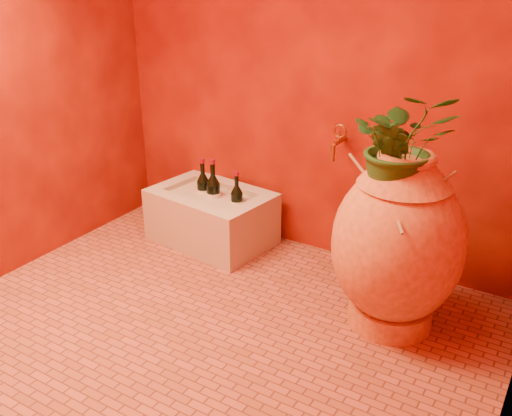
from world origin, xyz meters
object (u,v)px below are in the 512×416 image
Objects in this scene: amphora at (398,243)px; wall_tap at (338,140)px; stone_basin at (212,218)px; wine_bottle_b at (213,195)px; wine_bottle_c at (203,191)px; wine_bottle_a at (237,203)px.

amphora is 0.71m from wall_tap.
wine_bottle_b is (0.01, 0.01, 0.15)m from stone_basin.
amphora is 4.73× the size of wall_tap.
stone_basin is 2.33× the size of wine_bottle_c.
wall_tap reaches higher than wine_bottle_b.
wine_bottle_c is at bearing 161.03° from wine_bottle_b.
wine_bottle_a is 0.93× the size of wine_bottle_c.
wine_bottle_a is 0.26m from wine_bottle_c.
wine_bottle_c reaches higher than stone_basin.
amphora reaches higher than stone_basin.
amphora reaches higher than wall_tap.
wine_bottle_a reaches higher than stone_basin.
wine_bottle_a is at bearing 4.04° from stone_basin.
amphora is 2.84× the size of wine_bottle_a.
stone_basin is 2.50× the size of wine_bottle_a.
amphora reaches higher than wine_bottle_c.
wine_bottle_c is at bearing 174.00° from wine_bottle_a.
wall_tap is at bearing 12.50° from stone_basin.
amphora is 2.45× the size of wine_bottle_b.
wall_tap is at bearing 12.29° from wine_bottle_b.
stone_basin is 0.17m from wine_bottle_c.
wall_tap is (0.72, 0.16, 0.56)m from stone_basin.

